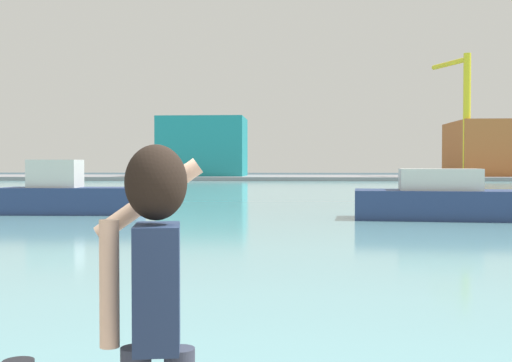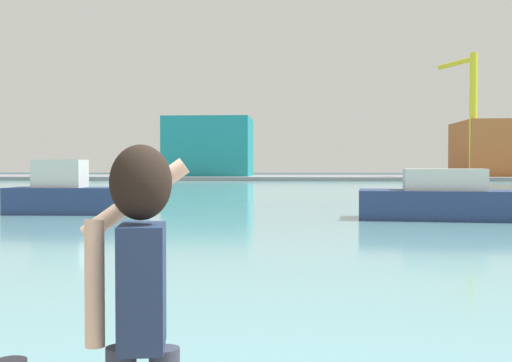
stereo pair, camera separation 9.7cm
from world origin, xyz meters
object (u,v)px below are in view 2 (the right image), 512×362
boat_moored_2 (468,201)px  warehouse_left (209,147)px  boat_moored (74,195)px  warehouse_right (501,149)px  port_crane (470,105)px  person_photographer (140,294)px

boat_moored_2 → warehouse_left: 70.33m
boat_moored → warehouse_right: (39.05, 68.15, 3.57)m
warehouse_right → port_crane: bearing=-137.3°
boat_moored → warehouse_right: 78.62m
person_photographer → warehouse_right: size_ratio=0.12×
boat_moored → port_crane: bearing=60.6°
warehouse_left → warehouse_right: warehouse_left is taller
person_photographer → warehouse_left: warehouse_left is taller
boat_moored → boat_moored_2: 16.95m
warehouse_left → person_photographer: bearing=-82.0°
boat_moored_2 → warehouse_right: 73.53m
warehouse_right → port_crane: 9.95m
boat_moored → person_photographer: bearing=-71.2°
boat_moored → warehouse_left: size_ratio=0.51×
boat_moored → boat_moored_2: (16.85, -1.85, -0.10)m
warehouse_left → boat_moored_2: bearing=-73.3°
boat_moored_2 → port_crane: port_crane is taller
warehouse_right → port_crane: port_crane is taller
boat_moored → warehouse_right: size_ratio=0.44×
boat_moored → warehouse_left: bearing=91.3°
boat_moored → warehouse_left: 65.60m
warehouse_left → warehouse_right: 42.46m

